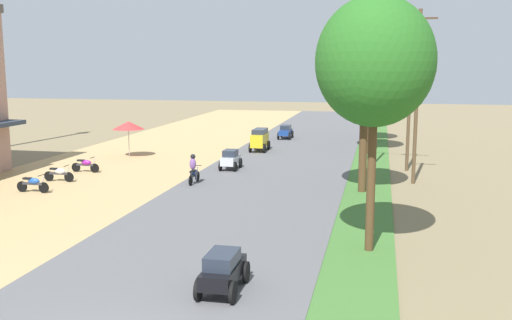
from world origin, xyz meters
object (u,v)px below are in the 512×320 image
median_tree_second (365,75)px  median_tree_third (372,42)px  parked_motorbike_fifth (86,164)px  parked_motorbike_third (33,183)px  streetlamp_near (374,98)px  parked_motorbike_fourth (59,173)px  median_tree_nearest (375,62)px  utility_pole_far (417,95)px  vendor_umbrella (128,125)px  utility_pole_near (410,92)px  motorbike_ahead_second (194,170)px  car_van_yellow (260,139)px  streetlamp_mid (378,83)px  car_hatchback_silver (231,159)px  car_sedan_blue (286,131)px  car_sedan_black (223,269)px

median_tree_second → median_tree_third: bearing=89.8°
parked_motorbike_fifth → median_tree_second: median_tree_second is taller
parked_motorbike_third → streetlamp_near: size_ratio=0.24×
parked_motorbike_fourth → median_tree_second: bearing=3.3°
parked_motorbike_fifth → median_tree_nearest: bearing=-34.1°
parked_motorbike_fourth → median_tree_third: size_ratio=0.17×
median_tree_third → utility_pole_far: median_tree_third is taller
vendor_umbrella → utility_pole_near: (19.04, -1.09, 2.55)m
utility_pole_near → motorbike_ahead_second: bearing=-149.1°
car_van_yellow → motorbike_ahead_second: car_van_yellow is taller
parked_motorbike_fifth → streetlamp_near: 18.52m
median_tree_second → median_tree_third: median_tree_third is taller
vendor_umbrella → streetlamp_mid: bearing=54.9°
parked_motorbike_fourth → car_hatchback_silver: (8.45, 5.65, 0.19)m
median_tree_second → utility_pole_near: utility_pole_near is taller
car_hatchback_silver → motorbike_ahead_second: bearing=-100.5°
median_tree_second → utility_pole_far: (2.71, 2.92, -1.10)m
streetlamp_near → utility_pole_far: utility_pole_far is taller
parked_motorbike_fifth → motorbike_ahead_second: 7.78m
median_tree_third → motorbike_ahead_second: (-9.14, -13.17, -7.26)m
utility_pole_far → car_hatchback_silver: 11.85m
streetlamp_near → median_tree_third: bearing=94.1°
parked_motorbike_fourth → streetlamp_mid: size_ratio=0.23×
utility_pole_near → median_tree_second: bearing=-109.9°
vendor_umbrella → car_hatchback_silver: size_ratio=1.26×
streetlamp_near → car_van_yellow: size_ratio=3.14×
parked_motorbike_fifth → car_van_yellow: bearing=51.1°
vendor_umbrella → median_tree_second: bearing=-25.9°
median_tree_third → streetlamp_near: median_tree_third is taller
median_tree_second → streetlamp_near: (0.39, 8.12, -1.60)m
utility_pole_far → car_hatchback_silver: size_ratio=4.73×
car_van_yellow → car_sedan_blue: 7.73m
median_tree_nearest → streetlamp_mid: median_tree_nearest is taller
median_tree_nearest → streetlamp_mid: bearing=90.2°
parked_motorbike_fifth → car_van_yellow: size_ratio=0.75×
vendor_umbrella → car_hatchback_silver: vendor_umbrella is taller
streetlamp_near → utility_pole_near: utility_pole_near is taller
parked_motorbike_third → motorbike_ahead_second: 8.30m
median_tree_nearest → median_tree_third: 22.93m
car_hatchback_silver → streetlamp_near: bearing=21.8°
utility_pole_far → car_van_yellow: utility_pole_far is taller
car_sedan_black → vendor_umbrella: bearing=120.1°
parked_motorbike_fifth → streetlamp_mid: (17.02, 30.12, 4.02)m
car_van_yellow → motorbike_ahead_second: 12.66m
car_sedan_black → motorbike_ahead_second: bearing=111.2°
median_tree_third → streetlamp_mid: (0.36, 18.89, -3.54)m
streetlamp_near → utility_pole_far: size_ratio=0.80×
parked_motorbike_fourth → streetlamp_near: streetlamp_near is taller
vendor_umbrella → car_sedan_black: bearing=-59.9°
car_hatchback_silver → car_sedan_blue: bearing=86.6°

